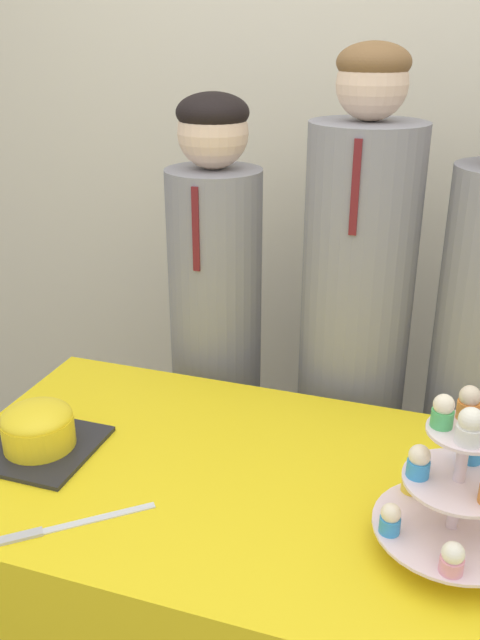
% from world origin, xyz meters
% --- Properties ---
extents(wall_back, '(9.00, 0.06, 2.70)m').
position_xyz_m(wall_back, '(0.00, 1.47, 1.35)').
color(wall_back, beige).
rests_on(wall_back, ground_plane).
extents(table, '(1.46, 0.74, 0.75)m').
position_xyz_m(table, '(0.00, 0.37, 0.38)').
color(table, yellow).
rests_on(table, ground_plane).
extents(round_cake, '(0.24, 0.24, 0.11)m').
position_xyz_m(round_cake, '(-0.55, 0.32, 0.80)').
color(round_cake, '#232328').
rests_on(round_cake, table).
extents(cake_knife, '(0.24, 0.21, 0.01)m').
position_xyz_m(cake_knife, '(-0.38, 0.09, 0.76)').
color(cake_knife, silver).
rests_on(cake_knife, table).
extents(cupcake_stand, '(0.27, 0.27, 0.31)m').
position_xyz_m(cupcake_stand, '(0.32, 0.28, 0.90)').
color(cupcake_stand, silver).
rests_on(cupcake_stand, table).
extents(student_0, '(0.26, 0.27, 1.46)m').
position_xyz_m(student_0, '(-0.38, 0.95, 0.71)').
color(student_0, gray).
rests_on(student_0, ground_plane).
extents(student_1, '(0.29, 0.30, 1.58)m').
position_xyz_m(student_1, '(0.02, 0.95, 0.75)').
color(student_1, gray).
rests_on(student_1, ground_plane).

